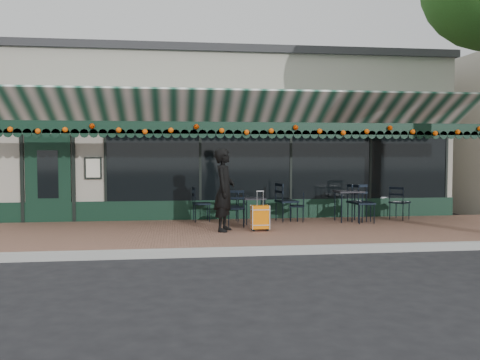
{
  "coord_description": "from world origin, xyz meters",
  "views": [
    {
      "loc": [
        -1.66,
        -9.2,
        1.87
      ],
      "look_at": [
        -0.27,
        1.6,
        1.3
      ],
      "focal_mm": 38.0,
      "sensor_mm": 36.0,
      "label": 1
    }
  ],
  "objects": [
    {
      "name": "chair_solo",
      "position": [
        -0.99,
        3.65,
        0.59
      ],
      "size": [
        0.48,
        0.48,
        0.88
      ],
      "primitive_type": null,
      "rotation": [
        0.0,
        0.0,
        1.66
      ],
      "color": "black",
      "rests_on": "sidewalk"
    },
    {
      "name": "cafe_table_a",
      "position": [
        2.68,
        3.07,
        0.86
      ],
      "size": [
        0.64,
        0.64,
        0.78
      ],
      "color": "black",
      "rests_on": "sidewalk"
    },
    {
      "name": "woman",
      "position": [
        -0.57,
        1.92,
        1.06
      ],
      "size": [
        0.63,
        0.77,
        1.83
      ],
      "primitive_type": "imported",
      "rotation": [
        0.0,
        0.0,
        1.24
      ],
      "color": "black",
      "rests_on": "sidewalk"
    },
    {
      "name": "chair_b_left",
      "position": [
        -0.26,
        3.44,
        0.53
      ],
      "size": [
        0.39,
        0.39,
        0.77
      ],
      "primitive_type": null,
      "rotation": [
        0.0,
        0.0,
        -1.55
      ],
      "color": "black",
      "rests_on": "sidewalk"
    },
    {
      "name": "ground",
      "position": [
        0.0,
        0.0,
        0.0
      ],
      "size": [
        80.0,
        80.0,
        0.0
      ],
      "primitive_type": "plane",
      "color": "black",
      "rests_on": "ground"
    },
    {
      "name": "cafe_table_b",
      "position": [
        0.26,
        3.0,
        0.72
      ],
      "size": [
        0.52,
        0.52,
        0.64
      ],
      "color": "black",
      "rests_on": "sidewalk"
    },
    {
      "name": "chair_b_front",
      "position": [
        -0.23,
        2.56,
        0.58
      ],
      "size": [
        0.47,
        0.47,
        0.86
      ],
      "primitive_type": null,
      "rotation": [
        0.0,
        0.0,
        -0.1
      ],
      "color": "black",
      "rests_on": "sidewalk"
    },
    {
      "name": "restaurant_building",
      "position": [
        0.0,
        7.84,
        2.27
      ],
      "size": [
        12.0,
        9.6,
        4.5
      ],
      "color": "#9E9989",
      "rests_on": "ground"
    },
    {
      "name": "suitcase",
      "position": [
        0.22,
        1.85,
        0.45
      ],
      "size": [
        0.4,
        0.23,
        0.89
      ],
      "rotation": [
        0.0,
        0.0,
        0.04
      ],
      "color": "orange",
      "rests_on": "sidewalk"
    },
    {
      "name": "sidewalk",
      "position": [
        0.0,
        2.0,
        0.07
      ],
      "size": [
        18.0,
        4.0,
        0.15
      ],
      "primitive_type": "cube",
      "color": "brown",
      "rests_on": "ground"
    },
    {
      "name": "curb",
      "position": [
        0.0,
        -0.08,
        0.07
      ],
      "size": [
        18.0,
        0.16,
        0.15
      ],
      "primitive_type": "cube",
      "color": "#9E9E99",
      "rests_on": "ground"
    },
    {
      "name": "chair_a_right",
      "position": [
        2.96,
        3.05,
        0.63
      ],
      "size": [
        0.63,
        0.63,
        0.97
      ],
      "primitive_type": null,
      "rotation": [
        0.0,
        0.0,
        1.94
      ],
      "color": "black",
      "rests_on": "sidewalk"
    },
    {
      "name": "chair_a_left",
      "position": [
        1.4,
        3.27,
        0.53
      ],
      "size": [
        0.47,
        0.47,
        0.77
      ],
      "primitive_type": null,
      "rotation": [
        0.0,
        0.0,
        -1.85
      ],
      "color": "black",
      "rests_on": "sidewalk"
    },
    {
      "name": "chair_b_right",
      "position": [
        1.16,
        3.38,
        0.64
      ],
      "size": [
        0.6,
        0.6,
        0.99
      ],
      "primitive_type": null,
      "rotation": [
        0.0,
        0.0,
        1.81
      ],
      "color": "black",
      "rests_on": "sidewalk"
    },
    {
      "name": "chair_a_extra",
      "position": [
        4.15,
        3.32,
        0.59
      ],
      "size": [
        0.62,
        0.62,
        0.88
      ],
      "primitive_type": null,
      "rotation": [
        0.0,
        0.0,
        2.27
      ],
      "color": "black",
      "rests_on": "sidewalk"
    },
    {
      "name": "chair_a_front",
      "position": [
        2.95,
        2.77,
        0.63
      ],
      "size": [
        0.53,
        0.53,
        0.96
      ],
      "primitive_type": null,
      "rotation": [
        0.0,
        0.0,
        0.11
      ],
      "color": "black",
      "rests_on": "sidewalk"
    }
  ]
}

